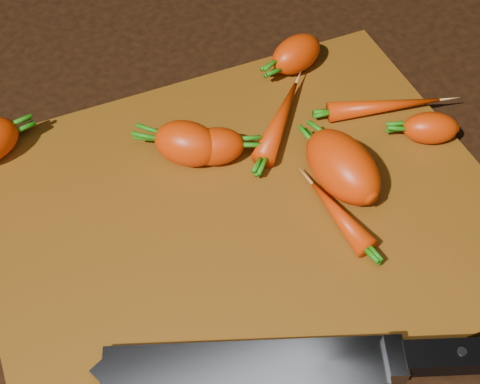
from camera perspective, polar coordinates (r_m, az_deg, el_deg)
name	(u,v)px	position (r m, az deg, el deg)	size (l,w,h in m)	color
ground	(244,221)	(0.67, 0.34, -2.47)	(2.00, 2.00, 0.01)	black
cutting_board	(244,214)	(0.66, 0.34, -1.91)	(0.50, 0.40, 0.01)	brown
carrot_1	(187,143)	(0.69, -4.54, 4.15)	(0.07, 0.05, 0.05)	red
carrot_2	(342,167)	(0.66, 8.74, 2.16)	(0.10, 0.06, 0.06)	red
carrot_3	(296,54)	(0.79, 4.82, 11.65)	(0.07, 0.04, 0.04)	red
carrot_4	(215,146)	(0.69, -2.14, 3.91)	(0.06, 0.04, 0.04)	red
carrot_5	(430,128)	(0.74, 15.94, 5.28)	(0.06, 0.03, 0.03)	red
carrot_6	(280,120)	(0.72, 3.44, 6.18)	(0.12, 0.03, 0.03)	red
carrot_7	(384,106)	(0.76, 12.22, 7.18)	(0.13, 0.02, 0.02)	red
carrot_8	(339,215)	(0.65, 8.46, -1.99)	(0.09, 0.02, 0.02)	red
knife	(273,364)	(0.57, 2.80, -14.46)	(0.37, 0.17, 0.02)	gray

